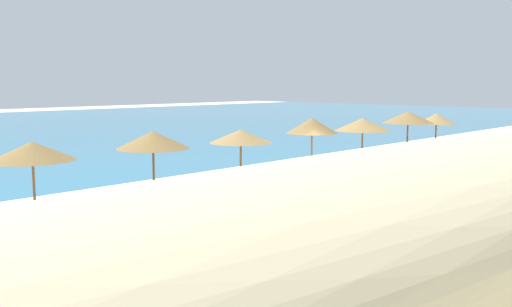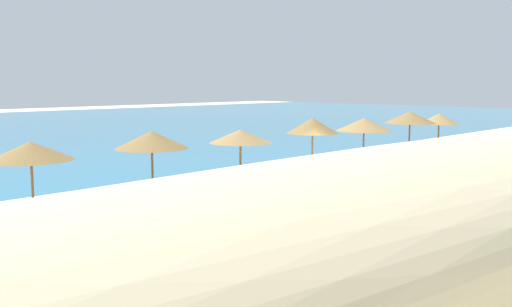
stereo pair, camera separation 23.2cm
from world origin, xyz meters
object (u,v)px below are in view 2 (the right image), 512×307
at_px(lounge_chair_3, 252,188).
at_px(beach_umbrella_6, 410,117).
at_px(beach_umbrella_1, 31,151).
at_px(lounge_chair_2, 82,225).
at_px(beach_umbrella_2, 152,140).
at_px(beach_umbrella_7, 439,119).
at_px(lounge_chair_1, 463,150).
at_px(beach_ball, 117,275).
at_px(beach_umbrella_3, 240,136).
at_px(beach_umbrella_4, 313,126).
at_px(beach_umbrella_5, 364,125).

bearing_deg(lounge_chair_3, beach_umbrella_6, -75.80).
xyz_separation_m(beach_umbrella_1, lounge_chair_2, (0.73, -1.32, -1.98)).
distance_m(beach_umbrella_1, lounge_chair_3, 7.74).
relative_size(beach_umbrella_2, beach_umbrella_7, 1.10).
distance_m(lounge_chair_1, beach_ball, 25.50).
xyz_separation_m(beach_umbrella_2, lounge_chair_1, (21.14, -0.59, -2.05)).
bearing_deg(beach_umbrella_3, beach_umbrella_4, -0.62).
bearing_deg(beach_umbrella_2, beach_umbrella_5, 1.13).
height_order(beach_umbrella_7, lounge_chair_1, beach_umbrella_7).
bearing_deg(lounge_chair_1, lounge_chair_3, 74.83).
bearing_deg(beach_umbrella_3, beach_ball, -150.08).
bearing_deg(lounge_chair_2, beach_umbrella_2, -99.55).
bearing_deg(lounge_chair_2, beach_umbrella_7, -110.77).
bearing_deg(beach_umbrella_5, beach_umbrella_1, 178.76).
height_order(beach_umbrella_6, lounge_chair_2, beach_umbrella_6).
height_order(lounge_chair_3, beach_ball, lounge_chair_3).
relative_size(lounge_chair_1, lounge_chair_2, 1.02).
height_order(beach_umbrella_1, lounge_chair_1, beach_umbrella_1).
xyz_separation_m(beach_umbrella_5, beach_umbrella_6, (3.92, -0.19, 0.18)).
xyz_separation_m(beach_umbrella_7, lounge_chair_3, (-16.56, -1.23, -1.68)).
height_order(beach_umbrella_1, lounge_chair_2, beach_umbrella_1).
bearing_deg(beach_umbrella_3, lounge_chair_2, -171.78).
xyz_separation_m(beach_umbrella_3, lounge_chair_2, (-7.00, -1.01, -1.88)).
height_order(beach_umbrella_2, beach_umbrella_7, beach_umbrella_2).
relative_size(beach_umbrella_7, lounge_chair_1, 1.41).
bearing_deg(beach_umbrella_6, lounge_chair_1, -7.20).
height_order(beach_umbrella_1, beach_umbrella_7, beach_umbrella_1).
bearing_deg(beach_ball, beach_umbrella_6, 12.56).
distance_m(beach_umbrella_7, beach_ball, 25.01).
distance_m(beach_umbrella_5, beach_ball, 17.03).
bearing_deg(beach_umbrella_7, beach_umbrella_1, 179.96).
xyz_separation_m(lounge_chair_1, lounge_chair_3, (-17.34, -0.07, 0.08)).
xyz_separation_m(lounge_chair_1, beach_ball, (-25.20, -3.85, -0.23)).
xyz_separation_m(beach_umbrella_5, lounge_chair_3, (-8.38, -0.90, -1.79)).
xyz_separation_m(beach_umbrella_2, beach_umbrella_5, (12.17, 0.24, -0.17)).
height_order(beach_umbrella_2, beach_umbrella_6, beach_umbrella_6).
xyz_separation_m(beach_umbrella_7, beach_ball, (-24.42, -5.01, -1.99)).
height_order(beach_umbrella_3, lounge_chair_2, beach_umbrella_3).
height_order(beach_umbrella_2, beach_ball, beach_umbrella_2).
relative_size(beach_umbrella_5, lounge_chair_2, 1.52).
bearing_deg(lounge_chair_2, beach_umbrella_6, -111.60).
distance_m(beach_umbrella_6, lounge_chair_1, 5.48).
relative_size(beach_umbrella_1, beach_umbrella_3, 1.04).
distance_m(beach_umbrella_1, beach_umbrella_2, 3.65).
xyz_separation_m(beach_umbrella_1, lounge_chair_3, (7.40, -1.24, -1.88)).
height_order(beach_umbrella_4, lounge_chair_2, beach_umbrella_4).
height_order(beach_umbrella_3, beach_umbrella_4, beach_umbrella_4).
height_order(beach_umbrella_7, lounge_chair_3, beach_umbrella_7).
bearing_deg(beach_umbrella_1, beach_umbrella_7, -0.04).
relative_size(beach_umbrella_2, beach_umbrella_3, 1.08).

